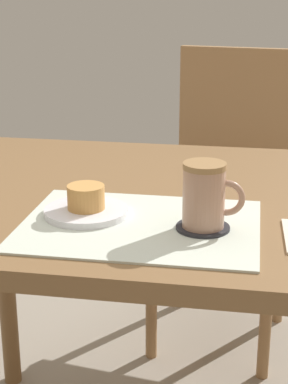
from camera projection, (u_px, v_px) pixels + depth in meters
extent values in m
cylinder|color=brown|center=(5.00, 275.00, 1.82)|extent=(0.05, 0.05, 0.70)
cube|color=brown|center=(184.00, 203.00, 1.29)|extent=(1.19, 0.80, 0.04)
cylinder|color=#997047|center=(266.00, 316.00, 1.89)|extent=(0.04, 0.04, 0.42)
cylinder|color=#997047|center=(151.00, 298.00, 1.99)|extent=(0.04, 0.04, 0.42)
cylinder|color=#997047|center=(281.00, 267.00, 2.20)|extent=(0.04, 0.04, 0.42)
cylinder|color=#997047|center=(181.00, 254.00, 2.31)|extent=(0.04, 0.04, 0.42)
cube|color=#997047|center=(222.00, 217.00, 2.03)|extent=(0.48, 0.48, 0.04)
cube|color=#997047|center=(237.00, 123.00, 2.12)|extent=(0.39, 0.09, 0.49)
cube|color=silver|center=(140.00, 225.00, 1.12)|extent=(0.41, 0.32, 0.00)
cylinder|color=white|center=(86.00, 212.00, 1.16)|extent=(0.15, 0.15, 0.01)
cylinder|color=tan|center=(86.00, 197.00, 1.15)|extent=(0.07, 0.07, 0.04)
cylinder|color=#232328|center=(203.00, 227.00, 1.10)|extent=(0.09, 0.09, 0.00)
cylinder|color=tan|center=(204.00, 198.00, 1.08)|extent=(0.07, 0.07, 0.10)
cylinder|color=#9E7547|center=(205.00, 166.00, 1.06)|extent=(0.07, 0.07, 0.01)
torus|color=tan|center=(226.00, 198.00, 1.07)|extent=(0.06, 0.01, 0.06)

